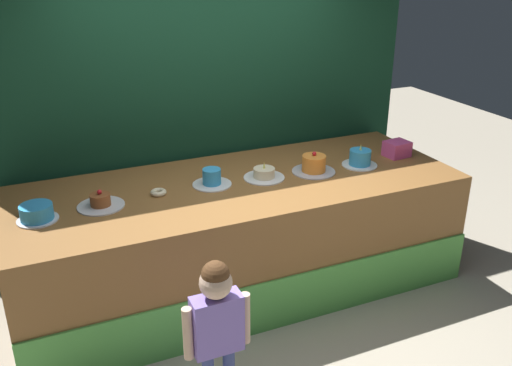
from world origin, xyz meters
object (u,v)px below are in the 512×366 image
object	(u,v)px
cake_left	(101,202)
cake_far_right	(360,159)
child_figure	(217,319)
donut	(158,192)
cake_far_left	(37,213)
pink_box	(397,149)
cake_right	(314,165)
cake_center_left	(212,179)
cake_center_right	(264,174)

from	to	relation	value
cake_left	cake_far_right	size ratio (longest dim) A/B	1.12
child_figure	donut	size ratio (longest dim) A/B	8.87
cake_far_left	donut	bearing A→B (deg)	5.74
pink_box	cake_right	world-z (taller)	cake_right
cake_far_right	cake_far_left	bearing A→B (deg)	179.86
cake_center_left	cake_far_right	xyz separation A→B (m)	(1.29, -0.11, 0.01)
cake_center_left	cake_far_right	bearing A→B (deg)	-4.80
pink_box	cake_far_right	distance (m)	0.43
pink_box	cake_right	distance (m)	0.86
child_figure	cake_far_left	size ratio (longest dim) A/B	3.86
child_figure	cake_far_left	xyz separation A→B (m)	(-0.85, 1.19, 0.31)
cake_far_right	pink_box	bearing A→B (deg)	8.66
donut	cake_left	distance (m)	0.43
cake_far_left	cake_center_left	distance (m)	1.29
child_figure	cake_center_left	xyz separation A→B (m)	(0.44, 1.29, 0.31)
cake_center_left	cake_far_left	bearing A→B (deg)	-175.49
pink_box	donut	world-z (taller)	pink_box
cake_far_left	cake_far_right	size ratio (longest dim) A/B	0.92
cake_far_left	cake_right	xyz separation A→B (m)	(2.14, 0.02, 0.01)
pink_box	cake_far_right	world-z (taller)	cake_far_right
cake_right	pink_box	bearing A→B (deg)	2.50
donut	cake_far_left	size ratio (longest dim) A/B	0.44
cake_center_left	child_figure	bearing A→B (deg)	-108.72
pink_box	cake_far_left	distance (m)	3.00
cake_left	cake_center_right	bearing A→B (deg)	0.57
child_figure	cake_far_right	distance (m)	2.12
cake_left	cake_center_left	world-z (taller)	cake_center_left
child_figure	cake_center_left	world-z (taller)	cake_center_left
cake_right	child_figure	bearing A→B (deg)	-136.87
cake_far_left	child_figure	bearing A→B (deg)	-54.59
cake_far_left	cake_center_left	world-z (taller)	cake_center_left
cake_far_right	cake_right	bearing A→B (deg)	176.27
pink_box	cake_right	size ratio (longest dim) A/B	0.57
child_figure	cake_right	size ratio (longest dim) A/B	2.98
cake_far_left	pink_box	bearing A→B (deg)	1.12
donut	cake_left	bearing A→B (deg)	-175.37
pink_box	child_figure	bearing A→B (deg)	-149.84
child_figure	cake_center_right	xyz separation A→B (m)	(0.87, 1.26, 0.29)
child_figure	cake_center_right	distance (m)	1.55
cake_center_left	cake_center_right	size ratio (longest dim) A/B	0.93
cake_center_left	cake_right	bearing A→B (deg)	-5.33
cake_far_right	donut	bearing A→B (deg)	176.91
donut	cake_right	distance (m)	1.29
cake_far_left	cake_center_right	size ratio (longest dim) A/B	0.84
cake_center_left	cake_center_right	world-z (taller)	cake_center_right
pink_box	donut	size ratio (longest dim) A/B	1.69
donut	cake_far_left	bearing A→B (deg)	-174.26
pink_box	donut	bearing A→B (deg)	179.27
child_figure	cake_right	bearing A→B (deg)	43.13
donut	cake_far_left	distance (m)	0.86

